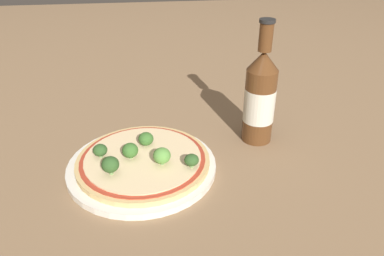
{
  "coord_description": "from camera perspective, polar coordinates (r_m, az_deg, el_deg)",
  "views": [
    {
      "loc": [
        0.01,
        -0.56,
        0.4
      ],
      "look_at": [
        0.09,
        0.03,
        0.06
      ],
      "focal_mm": 35.0,
      "sensor_mm": 36.0,
      "label": 1
    }
  ],
  "objects": [
    {
      "name": "plate",
      "position": [
        0.69,
        -7.61,
        -5.7
      ],
      "size": [
        0.27,
        0.27,
        0.01
      ],
      "color": "silver",
      "rests_on": "ground_plane"
    },
    {
      "name": "broccoli_floret_5",
      "position": [
        0.68,
        -13.82,
        -3.31
      ],
      "size": [
        0.03,
        0.03,
        0.02
      ],
      "color": "#6B8E51",
      "rests_on": "pizza"
    },
    {
      "name": "beer_bottle",
      "position": [
        0.74,
        10.31,
        4.65
      ],
      "size": [
        0.06,
        0.06,
        0.24
      ],
      "color": "#563319",
      "rests_on": "ground_plane"
    },
    {
      "name": "pizza",
      "position": [
        0.68,
        -7.46,
        -4.84
      ],
      "size": [
        0.24,
        0.24,
        0.01
      ],
      "color": "tan",
      "rests_on": "plate"
    },
    {
      "name": "broccoli_floret_0",
      "position": [
        0.63,
        -12.34,
        -5.48
      ],
      "size": [
        0.03,
        0.03,
        0.03
      ],
      "color": "#6B8E51",
      "rests_on": "pizza"
    },
    {
      "name": "broccoli_floret_1",
      "position": [
        0.64,
        -4.61,
        -4.22
      ],
      "size": [
        0.03,
        0.03,
        0.03
      ],
      "color": "#6B8E51",
      "rests_on": "pizza"
    },
    {
      "name": "broccoli_floret_4",
      "position": [
        0.7,
        -6.98,
        -1.65
      ],
      "size": [
        0.03,
        0.03,
        0.03
      ],
      "color": "#6B8E51",
      "rests_on": "pizza"
    },
    {
      "name": "broccoli_floret_3",
      "position": [
        0.66,
        -9.41,
        -3.59
      ],
      "size": [
        0.03,
        0.03,
        0.03
      ],
      "color": "#6B8E51",
      "rests_on": "pizza"
    },
    {
      "name": "broccoli_floret_2",
      "position": [
        0.64,
        -0.07,
        -4.91
      ],
      "size": [
        0.03,
        0.03,
        0.02
      ],
      "color": "#6B8E51",
      "rests_on": "pizza"
    },
    {
      "name": "ground_plane",
      "position": [
        0.69,
        -6.76,
        -6.13
      ],
      "size": [
        3.0,
        3.0,
        0.0
      ],
      "primitive_type": "plane",
      "color": "#846647"
    }
  ]
}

